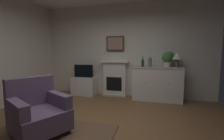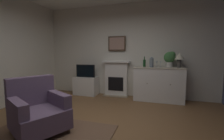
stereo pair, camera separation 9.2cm
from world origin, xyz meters
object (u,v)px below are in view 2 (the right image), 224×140
(framed_picture, at_px, (117,44))
(wine_bottle, at_px, (144,63))
(potted_plant_fern, at_px, (27,99))
(armchair, at_px, (38,110))
(tv_set, at_px, (85,71))
(sideboard_cabinet, at_px, (158,84))
(vase_decorative, at_px, (152,62))
(tv_cabinet, at_px, (86,86))
(wine_glass_center, at_px, (161,63))
(wine_glass_left, at_px, (157,63))
(fireplace_unit, at_px, (116,78))
(table_lamp, at_px, (179,57))
(potted_plant_small, at_px, (170,58))

(framed_picture, bearing_deg, wine_bottle, -13.11)
(potted_plant_fern, height_order, armchair, armchair)
(tv_set, distance_m, armchair, 2.45)
(sideboard_cabinet, relative_size, vase_decorative, 4.86)
(tv_cabinet, xyz_separation_m, armchair, (0.33, -2.42, 0.10))
(tv_cabinet, distance_m, armchair, 2.45)
(armchair, bearing_deg, sideboard_cabinet, 51.53)
(sideboard_cabinet, height_order, vase_decorative, vase_decorative)
(wine_glass_center, bearing_deg, potted_plant_fern, -152.83)
(tv_cabinet, xyz_separation_m, tv_set, (0.00, -0.02, 0.49))
(wine_glass_left, relative_size, vase_decorative, 0.59)
(sideboard_cabinet, distance_m, potted_plant_fern, 3.40)
(potted_plant_fern, bearing_deg, wine_glass_left, 29.20)
(tv_set, relative_size, armchair, 0.58)
(fireplace_unit, distance_m, wine_glass_left, 1.32)
(framed_picture, height_order, wine_glass_center, framed_picture)
(wine_bottle, distance_m, wine_glass_left, 0.33)
(tv_set, relative_size, potted_plant_fern, 1.44)
(table_lamp, bearing_deg, potted_plant_small, 168.91)
(wine_bottle, bearing_deg, framed_picture, 166.89)
(wine_glass_center, height_order, tv_set, wine_glass_center)
(vase_decorative, distance_m, potted_plant_fern, 3.30)
(sideboard_cabinet, height_order, potted_plant_fern, sideboard_cabinet)
(wine_bottle, relative_size, potted_plant_small, 0.67)
(vase_decorative, xyz_separation_m, tv_cabinet, (-2.04, 0.06, -0.80))
(fireplace_unit, height_order, wine_glass_center, wine_glass_center)
(wine_bottle, bearing_deg, tv_set, -179.11)
(tv_cabinet, height_order, armchair, armchair)
(framed_picture, bearing_deg, tv_set, -166.69)
(tv_set, bearing_deg, potted_plant_fern, -115.08)
(tv_cabinet, height_order, potted_plant_small, potted_plant_small)
(sideboard_cabinet, bearing_deg, wine_glass_left, 155.42)
(framed_picture, height_order, potted_plant_small, framed_picture)
(framed_picture, relative_size, potted_plant_fern, 1.28)
(fireplace_unit, distance_m, table_lamp, 1.91)
(fireplace_unit, height_order, potted_plant_small, potted_plant_small)
(tv_cabinet, xyz_separation_m, potted_plant_small, (2.52, 0.03, 0.92))
(framed_picture, height_order, sideboard_cabinet, framed_picture)
(fireplace_unit, height_order, framed_picture, framed_picture)
(fireplace_unit, relative_size, armchair, 1.03)
(fireplace_unit, xyz_separation_m, wine_glass_center, (1.31, -0.22, 0.52))
(wine_glass_center, xyz_separation_m, vase_decorative, (-0.24, -0.00, 0.02))
(sideboard_cabinet, bearing_deg, wine_bottle, 177.07)
(table_lamp, bearing_deg, wine_glass_left, 176.96)
(tv_set, bearing_deg, armchair, -82.13)
(framed_picture, relative_size, potted_plant_small, 1.28)
(sideboard_cabinet, relative_size, wine_glass_left, 8.28)
(wine_glass_left, bearing_deg, wine_bottle, -178.28)
(fireplace_unit, distance_m, framed_picture, 1.09)
(tv_cabinet, relative_size, potted_plant_small, 1.74)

